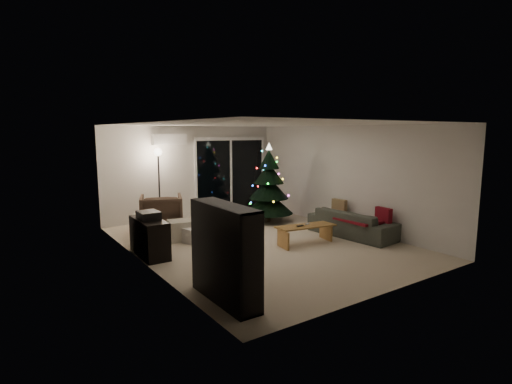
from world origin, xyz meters
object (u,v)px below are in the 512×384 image
bookshelf (214,255)px  armchair (162,213)px  sofa (352,223)px  coffee_table (305,235)px  christmas_tree (269,183)px  media_cabinet (149,237)px

bookshelf → armchair: bookshelf is taller
sofa → coffee_table: bearing=79.6°
christmas_tree → media_cabinet: bearing=-163.2°
sofa → media_cabinet: bearing=69.4°
armchair → christmas_tree: christmas_tree is taller
coffee_table → bookshelf: bearing=-143.9°
armchair → bookshelf: bearing=99.4°
bookshelf → media_cabinet: 2.61m
bookshelf → media_cabinet: bearing=90.7°
armchair → coffee_table: 3.45m
bookshelf → sofa: (4.30, 1.42, -0.39)m
coffee_table → christmas_tree: christmas_tree is taller
bookshelf → christmas_tree: christmas_tree is taller
sofa → christmas_tree: (-0.70, 2.25, 0.73)m
armchair → coffee_table: size_ratio=0.78×
armchair → christmas_tree: size_ratio=0.47×
armchair → sofa: (3.42, -2.82, -0.15)m
sofa → coffee_table: size_ratio=1.62×
coffee_table → christmas_tree: (0.60, 2.14, 0.83)m
bookshelf → coffee_table: (3.00, 1.54, -0.49)m
media_cabinet → sofa: (4.30, -1.17, -0.06)m
sofa → bookshelf: bearing=103.0°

